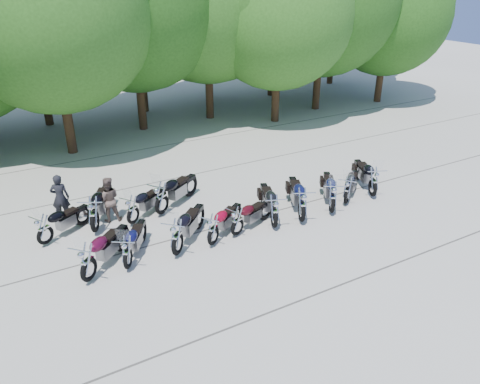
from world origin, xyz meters
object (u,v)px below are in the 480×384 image
motorcycle_13 (161,197)px  rider_1 (108,199)px  motorcycle_7 (333,196)px  motorcycle_5 (274,210)px  motorcycle_8 (347,190)px  motorcycle_10 (44,229)px  motorcycle_1 (127,251)px  motorcycle_4 (237,221)px  motorcycle_0 (87,261)px  motorcycle_11 (94,213)px  motorcycle_2 (177,236)px  motorcycle_12 (132,209)px  motorcycle_6 (302,204)px  motorcycle_3 (213,229)px  motorcycle_9 (374,181)px  rider_0 (60,197)px

motorcycle_13 → rider_1: (-1.68, 0.53, 0.09)m
motorcycle_7 → motorcycle_13: bearing=4.4°
motorcycle_5 → rider_1: bearing=-13.9°
motorcycle_8 → motorcycle_10: (-10.02, 2.44, -0.01)m
motorcycle_10 → motorcycle_13: size_ratio=0.85×
motorcycle_1 → motorcycle_4: bearing=-145.3°
motorcycle_0 → motorcycle_11: 2.72m
motorcycle_5 → motorcycle_10: 7.23m
motorcycle_4 → rider_1: (-3.26, 3.07, 0.22)m
motorcycle_1 → rider_1: 3.18m
motorcycle_2 → motorcycle_13: bearing=-55.6°
motorcycle_12 → motorcycle_7: bearing=-147.0°
motorcycle_1 → rider_1: bearing=-62.9°
motorcycle_6 → rider_1: rider_1 is taller
motorcycle_12 → motorcycle_2: bearing=158.5°
motorcycle_3 → motorcycle_11: bearing=14.6°
rider_1 → motorcycle_4: bearing=149.3°
motorcycle_1 → motorcycle_9: bearing=-146.0°
motorcycle_1 → motorcycle_5: (4.92, -0.07, 0.08)m
motorcycle_4 → motorcycle_3: bearing=77.5°
rider_0 → motorcycle_1: bearing=125.9°
motorcycle_10 → rider_0: (0.79, 1.51, 0.24)m
motorcycle_2 → rider_1: size_ratio=1.53×
motorcycle_4 → motorcycle_5: bearing=-117.2°
motorcycle_6 → motorcycle_13: motorcycle_6 is taller
motorcycle_5 → motorcycle_0: bearing=21.3°
motorcycle_8 → motorcycle_9: (1.26, -0.00, 0.07)m
motorcycle_7 → motorcycle_13: size_ratio=0.97×
motorcycle_3 → motorcycle_4: size_ratio=1.05×
motorcycle_4 → rider_1: rider_1 is taller
motorcycle_11 → rider_0: 1.68m
motorcycle_5 → motorcycle_7: motorcycle_7 is taller
motorcycle_3 → rider_1: (-2.33, 3.21, 0.19)m
motorcycle_10 → motorcycle_11: 1.54m
motorcycle_6 → motorcycle_7: size_ratio=1.05×
motorcycle_0 → motorcycle_7: (8.35, -0.13, 0.01)m
motorcycle_7 → motorcycle_12: size_ratio=1.14×
motorcycle_7 → motorcycle_13: (-5.22, 2.81, 0.02)m
motorcycle_3 → motorcycle_4: 0.94m
motorcycle_5 → motorcycle_13: motorcycle_13 is taller
rider_0 → rider_1: 1.65m
motorcycle_0 → motorcycle_12: 3.25m
motorcycle_4 → motorcycle_9: 5.83m
motorcycle_4 → motorcycle_7: motorcycle_7 is taller
motorcycle_2 → rider_0: size_ratio=1.47×
motorcycle_4 → motorcycle_10: size_ratio=0.97×
rider_1 → motorcycle_3: bearing=138.6°
motorcycle_4 → motorcycle_11: 4.62m
motorcycle_3 → motorcycle_11: motorcycle_11 is taller
motorcycle_6 → motorcycle_13: (-3.92, 2.81, -0.01)m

